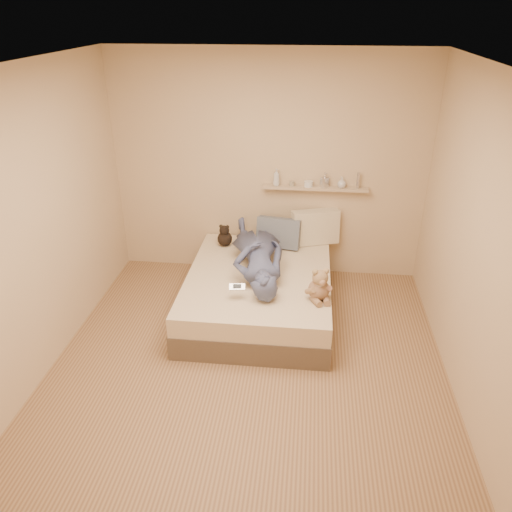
# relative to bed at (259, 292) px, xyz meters

# --- Properties ---
(room) EXTENTS (3.80, 3.80, 3.80)m
(room) POSITION_rel_bed_xyz_m (0.00, -0.93, 1.08)
(room) COLOR #98764E
(room) RESTS_ON ground
(bed) EXTENTS (1.50, 1.90, 0.45)m
(bed) POSITION_rel_bed_xyz_m (0.00, 0.00, 0.00)
(bed) COLOR brown
(bed) RESTS_ON floor
(game_console) EXTENTS (0.16, 0.08, 0.05)m
(game_console) POSITION_rel_bed_xyz_m (-0.15, -0.52, 0.36)
(game_console) COLOR silver
(game_console) RESTS_ON bed
(teddy_bear) EXTENTS (0.27, 0.28, 0.34)m
(teddy_bear) POSITION_rel_bed_xyz_m (0.62, -0.44, 0.37)
(teddy_bear) COLOR #956E52
(teddy_bear) RESTS_ON bed
(dark_plush) EXTENTS (0.17, 0.17, 0.27)m
(dark_plush) POSITION_rel_bed_xyz_m (-0.47, 0.63, 0.34)
(dark_plush) COLOR black
(dark_plush) RESTS_ON bed
(pillow_cream) EXTENTS (0.58, 0.36, 0.41)m
(pillow_cream) POSITION_rel_bed_xyz_m (0.57, 0.83, 0.43)
(pillow_cream) COLOR beige
(pillow_cream) RESTS_ON bed
(pillow_grey) EXTENTS (0.53, 0.30, 0.36)m
(pillow_grey) POSITION_rel_bed_xyz_m (0.16, 0.69, 0.40)
(pillow_grey) COLOR slate
(pillow_grey) RESTS_ON bed
(person) EXTENTS (0.83, 1.58, 0.36)m
(person) POSITION_rel_bed_xyz_m (-0.03, 0.11, 0.41)
(person) COLOR #474C70
(person) RESTS_ON bed
(wall_shelf) EXTENTS (1.20, 0.12, 0.03)m
(wall_shelf) POSITION_rel_bed_xyz_m (0.55, 0.91, 0.88)
(wall_shelf) COLOR tan
(wall_shelf) RESTS_ON wall_back
(shelf_bottles) EXTENTS (0.99, 0.14, 0.20)m
(shelf_bottles) POSITION_rel_bed_xyz_m (0.54, 0.91, 0.96)
(shelf_bottles) COLOR silver
(shelf_bottles) RESTS_ON wall_shelf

